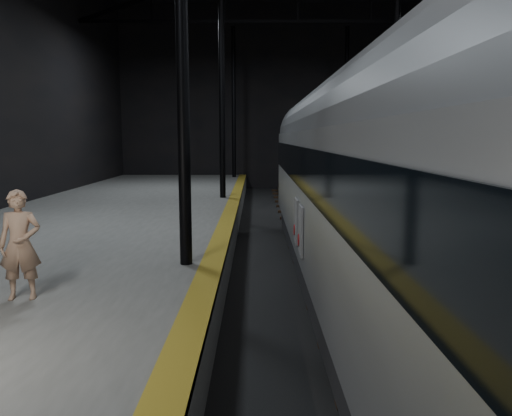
{
  "coord_description": "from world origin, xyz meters",
  "views": [
    {
      "loc": [
        -2.31,
        -14.44,
        3.69
      ],
      "look_at": [
        -2.3,
        -2.5,
        2.0
      ],
      "focal_mm": 35.0,
      "sensor_mm": 36.0,
      "label": 1
    }
  ],
  "objects": [
    {
      "name": "ground",
      "position": [
        0.0,
        0.0,
        0.0
      ],
      "size": [
        44.0,
        44.0,
        0.0
      ],
      "primitive_type": "plane",
      "color": "black",
      "rests_on": "ground"
    },
    {
      "name": "platform_left",
      "position": [
        -7.5,
        0.0,
        0.5
      ],
      "size": [
        9.0,
        43.8,
        1.0
      ],
      "primitive_type": "cube",
      "color": "#565653",
      "rests_on": "ground"
    },
    {
      "name": "train",
      "position": [
        -0.0,
        -3.65,
        2.82
      ],
      "size": [
        2.84,
        18.94,
        5.06
      ],
      "color": "#94969B",
      "rests_on": "ground"
    },
    {
      "name": "tactile_strip",
      "position": [
        -3.25,
        0.0,
        1.0
      ],
      "size": [
        0.5,
        43.8,
        0.01
      ],
      "primitive_type": "cube",
      "color": "olive",
      "rests_on": "platform_left"
    },
    {
      "name": "woman",
      "position": [
        -6.22,
        -6.33,
        1.92
      ],
      "size": [
        0.74,
        0.55,
        1.84
      ],
      "primitive_type": "imported",
      "rotation": [
        0.0,
        0.0,
        0.17
      ],
      "color": "tan",
      "rests_on": "platform_left"
    },
    {
      "name": "track",
      "position": [
        0.0,
        0.0,
        0.07
      ],
      "size": [
        2.4,
        43.0,
        0.24
      ],
      "color": "#3F3328",
      "rests_on": "ground"
    }
  ]
}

